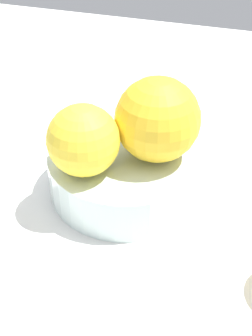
{
  "coord_description": "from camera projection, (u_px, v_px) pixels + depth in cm",
  "views": [
    {
      "loc": [
        11.94,
        -35.7,
        31.3
      ],
      "look_at": [
        0.0,
        0.0,
        2.86
      ],
      "focal_mm": 46.94,
      "sensor_mm": 36.0,
      "label": 1
    }
  ],
  "objects": [
    {
      "name": "ground_plane",
      "position": [
        126.0,
        195.0,
        0.5
      ],
      "size": [
        110.0,
        110.0,
        2.0
      ],
      "primitive_type": "cube",
      "color": "white"
    },
    {
      "name": "fruit_bowl",
      "position": [
        126.0,
        172.0,
        0.48
      ],
      "size": [
        16.56,
        16.56,
        4.77
      ],
      "color": "silver",
      "rests_on": "ground_plane"
    },
    {
      "name": "orange_in_bowl_0",
      "position": [
        158.0,
        120.0,
        0.43
      ],
      "size": [
        8.6,
        8.6,
        8.6
      ],
      "primitive_type": "sphere",
      "color": "yellow",
      "rests_on": "fruit_bowl"
    },
    {
      "name": "orange_in_bowl_1",
      "position": [
        83.0,
        140.0,
        0.42
      ],
      "size": [
        7.08,
        7.08,
        7.08
      ],
      "primitive_type": "sphere",
      "color": "yellow",
      "rests_on": "fruit_bowl"
    }
  ]
}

